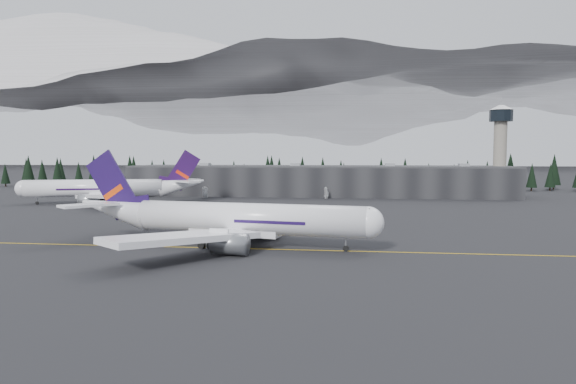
# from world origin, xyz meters

# --- Properties ---
(ground) EXTENTS (1400.00, 1400.00, 0.00)m
(ground) POSITION_xyz_m (0.00, 0.00, 0.00)
(ground) COLOR black
(ground) RESTS_ON ground
(taxiline) EXTENTS (400.00, 0.40, 0.02)m
(taxiline) POSITION_xyz_m (0.00, -2.00, 0.01)
(taxiline) COLOR gold
(taxiline) RESTS_ON ground
(terminal) EXTENTS (160.00, 30.00, 12.60)m
(terminal) POSITION_xyz_m (0.00, 125.00, 6.30)
(terminal) COLOR black
(terminal) RESTS_ON ground
(control_tower) EXTENTS (10.00, 10.00, 37.70)m
(control_tower) POSITION_xyz_m (75.00, 128.00, 23.41)
(control_tower) COLOR gray
(control_tower) RESTS_ON ground
(treeline) EXTENTS (360.00, 20.00, 15.00)m
(treeline) POSITION_xyz_m (0.00, 162.00, 7.50)
(treeline) COLOR black
(treeline) RESTS_ON ground
(mountain_ridge) EXTENTS (4400.00, 900.00, 420.00)m
(mountain_ridge) POSITION_xyz_m (0.00, 1000.00, 0.00)
(mountain_ridge) COLOR white
(mountain_ridge) RESTS_ON ground
(jet_main) EXTENTS (62.44, 57.24, 18.45)m
(jet_main) POSITION_xyz_m (-10.40, 1.38, 5.20)
(jet_main) COLOR white
(jet_main) RESTS_ON ground
(jet_parked) EXTENTS (63.61, 57.54, 19.16)m
(jet_parked) POSITION_xyz_m (-70.91, 78.62, 5.40)
(jet_parked) COLOR white
(jet_parked) RESTS_ON ground
(gse_vehicle_a) EXTENTS (4.14, 5.04, 1.28)m
(gse_vehicle_a) POSITION_xyz_m (-43.96, 103.74, 0.64)
(gse_vehicle_a) COLOR silver
(gse_vehicle_a) RESTS_ON ground
(gse_vehicle_b) EXTENTS (5.01, 3.41, 1.58)m
(gse_vehicle_b) POSITION_xyz_m (4.32, 107.01, 0.79)
(gse_vehicle_b) COLOR silver
(gse_vehicle_b) RESTS_ON ground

